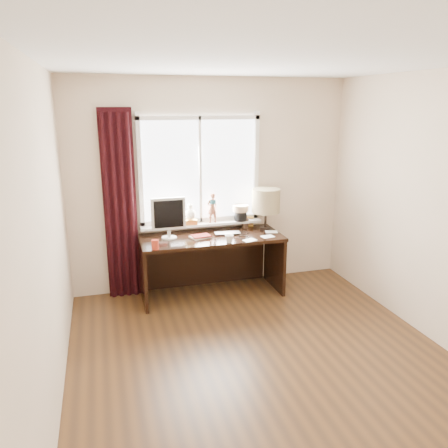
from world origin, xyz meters
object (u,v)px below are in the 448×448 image
object	(u,v)px
red_cup	(155,245)
table_lamp	(266,201)
laptop	(228,233)
monitor	(168,216)
mug	(229,239)
desk	(210,253)

from	to	relation	value
red_cup	table_lamp	distance (m)	1.53
laptop	monitor	xyz separation A→B (m)	(-0.71, 0.03, 0.27)
monitor	table_lamp	size ratio (longest dim) A/B	0.94
mug	desk	distance (m)	0.51
monitor	table_lamp	world-z (taller)	table_lamp
desk	monitor	xyz separation A→B (m)	(-0.50, -0.04, 0.52)
mug	table_lamp	distance (m)	0.79
mug	table_lamp	size ratio (longest dim) A/B	0.19
red_cup	monitor	world-z (taller)	monitor
monitor	table_lamp	xyz separation A→B (m)	(1.23, 0.05, 0.09)
mug	red_cup	distance (m)	0.84
table_lamp	mug	bearing A→B (deg)	-145.56
laptop	monitor	bearing A→B (deg)	-176.26
monitor	table_lamp	distance (m)	1.24
laptop	table_lamp	world-z (taller)	table_lamp
laptop	table_lamp	bearing A→B (deg)	15.49
red_cup	monitor	size ratio (longest dim) A/B	0.22
laptop	table_lamp	xyz separation A→B (m)	(0.52, 0.08, 0.35)
laptop	monitor	world-z (taller)	monitor
desk	monitor	world-z (taller)	monitor
monitor	mug	bearing A→B (deg)	-29.47
laptop	red_cup	xyz separation A→B (m)	(-0.92, -0.33, 0.04)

